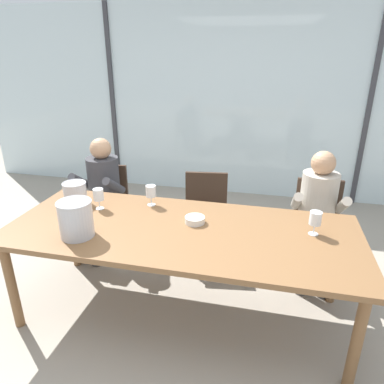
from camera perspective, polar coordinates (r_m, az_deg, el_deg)
The scene contains 17 objects.
ground at distance 3.81m, azimuth 2.26°, elevation -9.25°, with size 14.00×14.00×0.00m, color #9E9384.
window_glass_panel at distance 4.99m, azimuth 6.39°, elevation 14.13°, with size 7.78×0.03×2.60m, color silver.
window_mullion_left at distance 5.47m, azimuth -12.76°, elevation 14.42°, with size 0.06×0.06×2.60m, color #38383D.
window_mullion_right at distance 5.07m, azimuth 26.83°, elevation 12.09°, with size 0.06×0.06×2.60m, color #38383D.
hillside_vineyard at distance 8.82m, azimuth 9.58°, elevation 15.55°, with size 13.78×2.40×2.04m, color #386633.
dining_table at distance 2.61m, azimuth -1.77°, elevation -7.19°, with size 2.58×1.05×0.77m.
chair_near_curtain at distance 3.82m, azimuth -13.75°, elevation -1.37°, with size 0.50×0.50×0.86m.
chair_left_of_center at distance 3.49m, azimuth 2.21°, elevation -3.01°, with size 0.50×0.50×0.86m.
chair_center at distance 3.52m, azimuth 19.73°, elevation -4.19°, with size 0.45×0.45×0.86m.
person_charcoal_jacket at distance 3.67m, azimuth -14.68°, elevation 0.42°, with size 0.49×0.63×1.18m.
person_beige_jumper at distance 3.30m, azimuth 19.80°, elevation -2.66°, with size 0.46×0.61×1.18m.
ice_bucket_primary at distance 2.55m, azimuth -18.39°, elevation -4.11°, with size 0.24×0.24×0.26m.
ice_bucket_secondary at distance 3.11m, azimuth -18.49°, elevation -0.10°, with size 0.20×0.20×0.19m.
tasting_bowl at distance 2.65m, azimuth 0.47°, elevation -4.56°, with size 0.15×0.15×0.05m, color silver.
wine_glass_by_left_taster at distance 2.94m, azimuth -14.98°, elevation -0.55°, with size 0.08×0.08×0.17m.
wine_glass_near_bucket at distance 2.59m, azimuth 19.45°, elevation -4.21°, with size 0.08×0.08×0.17m.
wine_glass_center_pour at distance 2.93m, azimuth -6.72°, elevation 0.08°, with size 0.08×0.08×0.17m.
Camera 1 is at (0.60, -2.20, 1.98)m, focal length 32.75 mm.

